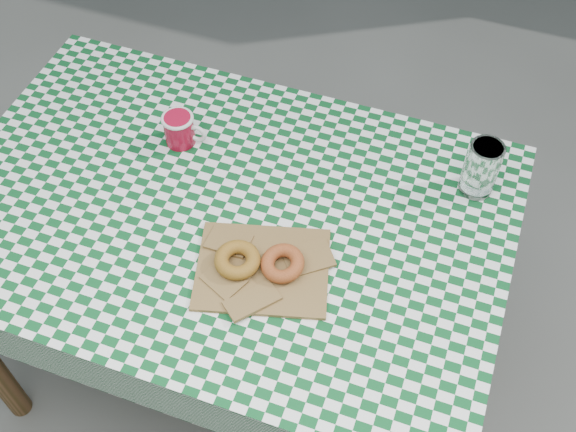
{
  "coord_description": "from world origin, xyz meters",
  "views": [
    {
      "loc": [
        0.55,
        -0.92,
        1.96
      ],
      "look_at": [
        0.24,
        -0.08,
        0.79
      ],
      "focal_mm": 43.72,
      "sensor_mm": 36.0,
      "label": 1
    }
  ],
  "objects_px": {
    "table": "(234,299)",
    "coffee_mug": "(179,129)",
    "drinking_glass": "(481,168)",
    "paper_bag": "(263,268)"
  },
  "relations": [
    {
      "from": "paper_bag",
      "to": "coffee_mug",
      "type": "distance_m",
      "value": 0.42
    },
    {
      "from": "coffee_mug",
      "to": "drinking_glass",
      "type": "bearing_deg",
      "value": 4.94
    },
    {
      "from": "table",
      "to": "paper_bag",
      "type": "distance_m",
      "value": 0.43
    },
    {
      "from": "coffee_mug",
      "to": "drinking_glass",
      "type": "distance_m",
      "value": 0.69
    },
    {
      "from": "paper_bag",
      "to": "coffee_mug",
      "type": "height_order",
      "value": "coffee_mug"
    },
    {
      "from": "paper_bag",
      "to": "coffee_mug",
      "type": "xyz_separation_m",
      "value": [
        -0.31,
        0.27,
        0.03
      ]
    },
    {
      "from": "table",
      "to": "coffee_mug",
      "type": "bearing_deg",
      "value": 138.18
    },
    {
      "from": "table",
      "to": "drinking_glass",
      "type": "height_order",
      "value": "drinking_glass"
    },
    {
      "from": "drinking_glass",
      "to": "coffee_mug",
      "type": "bearing_deg",
      "value": -172.37
    },
    {
      "from": "coffee_mug",
      "to": "drinking_glass",
      "type": "relative_size",
      "value": 1.04
    }
  ]
}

